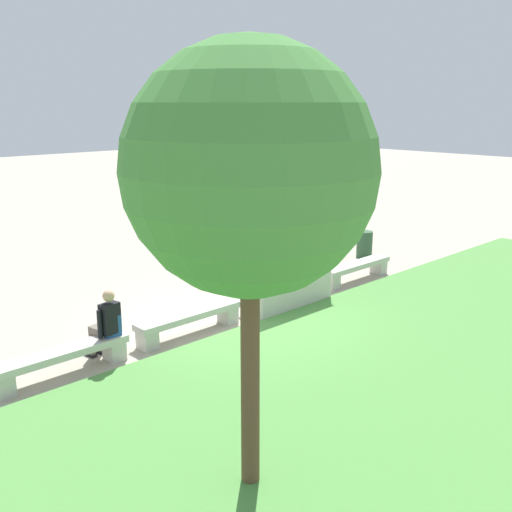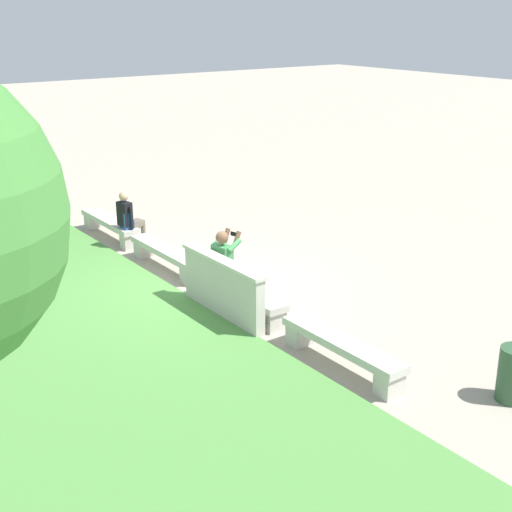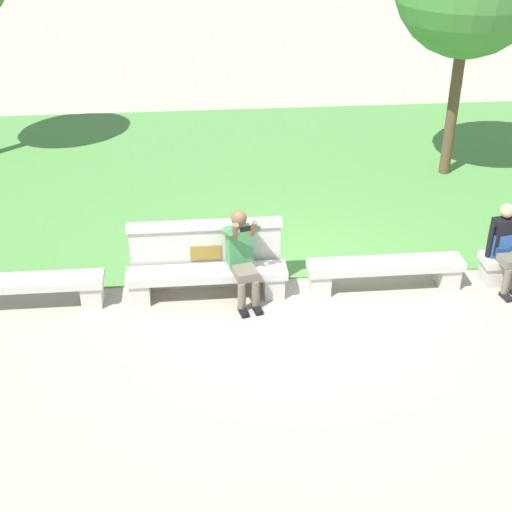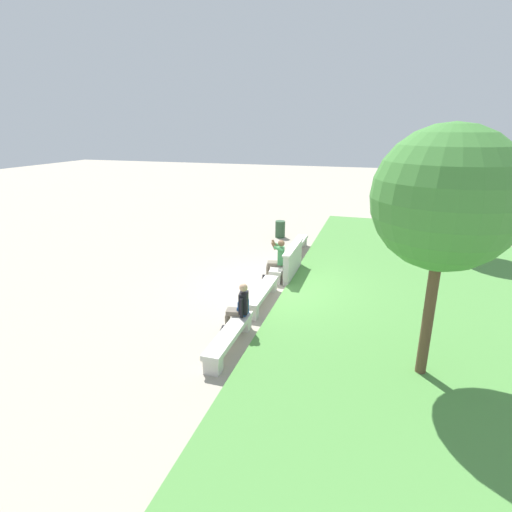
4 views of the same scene
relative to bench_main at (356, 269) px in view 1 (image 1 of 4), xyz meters
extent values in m
plane|color=#A89E8C|center=(3.82, 0.00, -0.31)|extent=(80.00, 80.00, 0.00)
cube|color=#518E42|center=(3.82, 4.38, -0.29)|extent=(21.88, 8.00, 0.03)
cube|color=beige|center=(0.00, 0.00, 0.08)|extent=(2.24, 0.40, 0.12)
cube|color=beige|center=(-0.94, 0.00, -0.14)|extent=(0.28, 0.34, 0.33)
cube|color=beige|center=(0.94, 0.00, -0.14)|extent=(0.28, 0.34, 0.33)
cube|color=beige|center=(2.55, 0.00, 0.08)|extent=(2.24, 0.40, 0.12)
cube|color=beige|center=(1.60, 0.00, -0.14)|extent=(0.28, 0.34, 0.33)
cube|color=beige|center=(3.49, 0.00, -0.14)|extent=(0.28, 0.34, 0.33)
cube|color=beige|center=(5.09, 0.00, 0.08)|extent=(2.24, 0.40, 0.12)
cube|color=beige|center=(4.15, 0.00, -0.14)|extent=(0.28, 0.34, 0.33)
cube|color=beige|center=(6.03, 0.00, -0.14)|extent=(0.28, 0.34, 0.33)
cube|color=beige|center=(7.64, 0.00, 0.08)|extent=(2.24, 0.40, 0.12)
cube|color=beige|center=(6.70, 0.00, -0.14)|extent=(0.28, 0.34, 0.33)
cube|color=beige|center=(8.58, 0.00, -0.14)|extent=(0.28, 0.34, 0.33)
cube|color=beige|center=(2.55, 0.34, 0.17)|extent=(2.12, 0.18, 0.95)
cube|color=beige|center=(2.55, 0.34, 0.67)|extent=(2.18, 0.24, 0.06)
cube|color=olive|center=(2.55, 0.24, 0.28)|extent=(0.44, 0.02, 0.22)
cube|color=black|center=(3.02, -0.46, -0.28)|extent=(0.15, 0.26, 0.06)
cylinder|color=#6B6051|center=(3.00, -0.39, -0.07)|extent=(0.11, 0.11, 0.42)
cube|color=black|center=(3.21, -0.42, -0.28)|extent=(0.15, 0.26, 0.06)
cylinder|color=#6B6051|center=(3.20, -0.35, -0.07)|extent=(0.11, 0.11, 0.42)
cube|color=#6B6051|center=(3.06, -0.18, 0.20)|extent=(0.38, 0.48, 0.12)
cube|color=#3D894C|center=(3.01, 0.04, 0.48)|extent=(0.38, 0.29, 0.56)
sphere|color=brown|center=(3.01, 0.04, 0.90)|extent=(0.22, 0.22, 0.22)
cylinder|color=#3D894C|center=(2.84, -0.10, 0.77)|extent=(0.16, 0.32, 0.21)
cylinder|color=brown|center=(2.94, -0.22, 0.85)|extent=(0.10, 0.19, 0.27)
cylinder|color=#3D894C|center=(3.22, -0.02, 0.77)|extent=(0.16, 0.32, 0.21)
cylinder|color=brown|center=(3.18, -0.17, 0.85)|extent=(0.14, 0.20, 0.27)
cube|color=black|center=(3.07, -0.25, 0.89)|extent=(0.15, 0.04, 0.08)
cube|color=black|center=(6.76, -0.43, -0.28)|extent=(0.14, 0.23, 0.06)
cylinder|color=#6B6051|center=(6.74, -0.37, -0.07)|extent=(0.10, 0.10, 0.42)
cube|color=black|center=(6.93, -0.40, -0.28)|extent=(0.14, 0.23, 0.06)
cylinder|color=#6B6051|center=(6.92, -0.34, -0.07)|extent=(0.10, 0.10, 0.42)
cube|color=#6B6051|center=(6.80, -0.18, 0.20)|extent=(0.34, 0.44, 0.12)
cube|color=black|center=(6.76, 0.04, 0.46)|extent=(0.35, 0.25, 0.52)
sphere|color=tan|center=(6.76, 0.04, 0.85)|extent=(0.20, 0.20, 0.20)
cylinder|color=black|center=(6.57, -0.01, 0.41)|extent=(0.08, 0.08, 0.48)
cylinder|color=black|center=(6.97, 0.05, 0.41)|extent=(0.08, 0.08, 0.48)
cube|color=#234C8C|center=(6.74, 0.02, 0.32)|extent=(0.28, 0.20, 0.36)
cube|color=navy|center=(6.74, -0.09, 0.25)|extent=(0.20, 0.06, 0.16)
torus|color=black|center=(6.74, 0.02, 0.52)|extent=(0.10, 0.02, 0.10)
cylinder|color=brown|center=(7.33, 4.05, 1.09)|extent=(0.21, 0.21, 2.80)
sphere|color=#428438|center=(7.33, 4.05, 3.28)|extent=(2.61, 2.61, 2.61)
cylinder|color=#2D5133|center=(-1.99, -1.23, 0.07)|extent=(0.44, 0.44, 0.75)
camera|label=1|loc=(11.46, 8.47, 3.94)|focal=42.00mm
camera|label=2|loc=(-6.69, 6.41, 4.61)|focal=50.00mm
camera|label=3|loc=(2.43, -8.55, 5.20)|focal=50.00mm
camera|label=4|loc=(15.05, 2.93, 4.50)|focal=28.00mm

